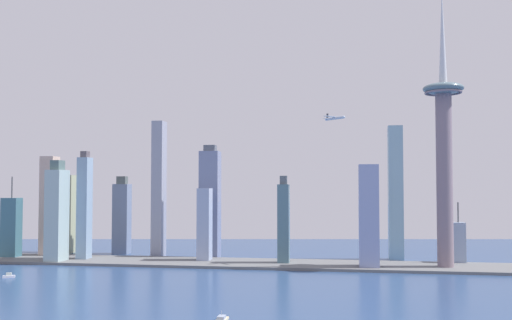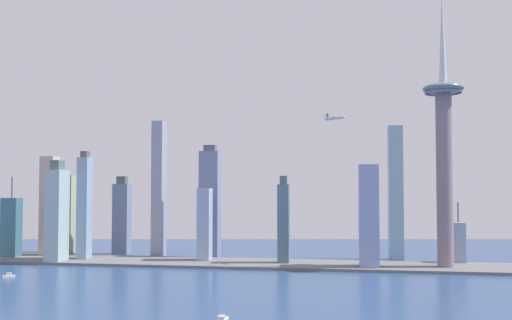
{
  "view_description": "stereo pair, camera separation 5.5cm",
  "coord_description": "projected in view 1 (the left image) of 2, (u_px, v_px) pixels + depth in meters",
  "views": [
    {
      "loc": [
        125.67,
        -125.32,
        92.77
      ],
      "look_at": [
        23.36,
        525.03,
        121.83
      ],
      "focal_mm": 40.58,
      "sensor_mm": 36.0,
      "label": 1
    },
    {
      "loc": [
        125.72,
        -125.32,
        92.77
      ],
      "look_at": [
        23.36,
        525.03,
        121.83
      ],
      "focal_mm": 40.58,
      "sensor_mm": 36.0,
      "label": 2
    }
  ],
  "objects": [
    {
      "name": "waterfront_pier",
      "position": [
        239.0,
        263.0,
        677.86
      ],
      "size": [
        720.04,
        79.41,
        3.05
      ],
      "primitive_type": "cube",
      "color": "slate",
      "rests_on": "ground"
    },
    {
      "name": "observation_tower",
      "position": [
        444.0,
        139.0,
        644.58
      ],
      "size": [
        44.85,
        44.85,
        315.54
      ],
      "color": "gray",
      "rests_on": "ground"
    },
    {
      "name": "skyscraper_0",
      "position": [
        84.0,
        208.0,
        712.59
      ],
      "size": [
        13.56,
        16.98,
        135.08
      ],
      "color": "#839FBC",
      "rests_on": "ground"
    },
    {
      "name": "skyscraper_1",
      "position": [
        210.0,
        203.0,
        740.38
      ],
      "size": [
        24.58,
        22.48,
        144.58
      ],
      "color": "#717DA3",
      "rests_on": "ground"
    },
    {
      "name": "skyscraper_2",
      "position": [
        159.0,
        189.0,
        756.99
      ],
      "size": [
        14.45,
        20.7,
        177.05
      ],
      "color": "#9094A8",
      "rests_on": "ground"
    },
    {
      "name": "skyscraper_3",
      "position": [
        284.0,
        223.0,
        675.48
      ],
      "size": [
        13.34,
        14.91,
        104.1
      ],
      "color": "slate",
      "rests_on": "ground"
    },
    {
      "name": "skyscraper_4",
      "position": [
        57.0,
        215.0,
        690.98
      ],
      "size": [
        18.6,
        26.92,
        122.91
      ],
      "color": "#A1BABB",
      "rests_on": "ground"
    },
    {
      "name": "skyscraper_5",
      "position": [
        459.0,
        243.0,
        678.91
      ],
      "size": [
        14.12,
        17.43,
        73.05
      ],
      "color": "#8A9DBC",
      "rests_on": "ground"
    },
    {
      "name": "skyscraper_6",
      "position": [
        11.0,
        228.0,
        730.85
      ],
      "size": [
        21.31,
        15.86,
        103.98
      ],
      "color": "#3D6A7B",
      "rests_on": "ground"
    },
    {
      "name": "skyscraper_7",
      "position": [
        49.0,
        207.0,
        750.27
      ],
      "size": [
        18.48,
        19.37,
        130.56
      ],
      "color": "#CCAE9E",
      "rests_on": "ground"
    },
    {
      "name": "skyscraper_8",
      "position": [
        122.0,
        217.0,
        786.66
      ],
      "size": [
        21.13,
        17.65,
        105.2
      ],
      "color": "slate",
      "rests_on": "ground"
    },
    {
      "name": "skyscraper_9",
      "position": [
        396.0,
        192.0,
        726.69
      ],
      "size": [
        17.98,
        19.57,
        167.94
      ],
      "color": "#8CB5CA",
      "rests_on": "ground"
    },
    {
      "name": "skyscraper_10",
      "position": [
        205.0,
        225.0,
        698.31
      ],
      "size": [
        15.13,
        19.23,
        89.36
      ],
      "color": "#9AAACB",
      "rests_on": "ground"
    },
    {
      "name": "skyscraper_11",
      "position": [
        369.0,
        217.0,
        643.05
      ],
      "size": [
        21.83,
        26.23,
        116.11
      ],
      "color": "#8D9AC6",
      "rests_on": "ground"
    },
    {
      "name": "skyscraper_12",
      "position": [
        70.0,
        214.0,
        801.28
      ],
      "size": [
        15.2,
        24.89,
        107.1
      ],
      "color": "#9CA37F",
      "rests_on": "ground"
    },
    {
      "name": "boat_0",
      "position": [
        9.0,
        276.0,
        581.62
      ],
      "size": [
        11.94,
        7.32,
        4.89
      ],
      "rotation": [
        0.0,
        0.0,
        3.53
      ],
      "color": "white",
      "rests_on": "ground"
    },
    {
      "name": "boat_1",
      "position": [
        221.0,
        319.0,
        394.71
      ],
      "size": [
        6.96,
        17.68,
        7.24
      ],
      "rotation": [
        0.0,
        0.0,
        4.7
      ],
      "color": "beige",
      "rests_on": "ground"
    },
    {
      "name": "airplane",
      "position": [
        335.0,
        118.0,
        675.59
      ],
      "size": [
        26.01,
        26.12,
        8.37
      ],
      "rotation": [
        0.0,
        0.0,
        5.51
      ],
      "color": "silver"
    }
  ]
}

